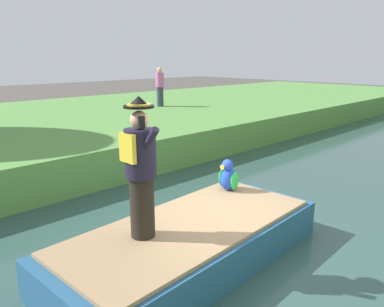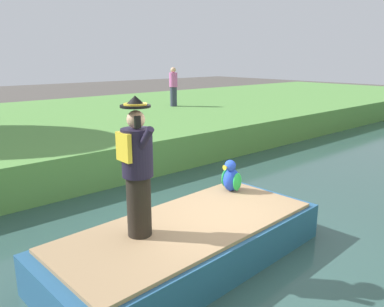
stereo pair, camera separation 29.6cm
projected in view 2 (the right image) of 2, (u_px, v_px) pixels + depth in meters
The scene contains 7 objects.
ground_plane at pixel (219, 253), 5.98m from camera, with size 80.00×80.00×0.00m, color #4C4742.
canal_water at pixel (219, 250), 5.96m from camera, with size 7.14×48.00×0.10m, color #2D4C47.
grass_bank_near at pixel (24, 135), 12.50m from camera, with size 11.08×48.00×1.01m, color #568E42.
boat at pixel (188, 243), 5.47m from camera, with size 2.01×4.29×0.61m.
person_pirate at pixel (137, 168), 4.82m from camera, with size 0.61×0.42×1.85m.
parrot_plush at pixel (231, 178), 6.65m from camera, with size 0.36×0.35×0.57m.
person_bystander at pixel (173, 87), 15.66m from camera, with size 0.34×0.34×1.60m.
Camera 2 is at (3.79, -3.86, 3.02)m, focal length 35.34 mm.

